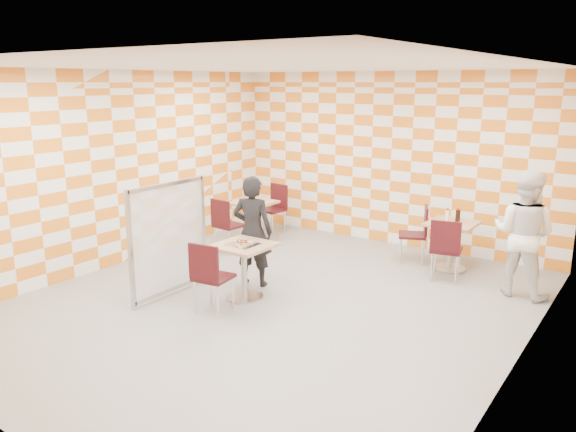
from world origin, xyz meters
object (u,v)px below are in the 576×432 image
object	(u,v)px
chair_main_front	(209,272)
chair_second_side	(418,230)
chair_empty_far	(275,204)
sport_bottle	(447,215)
chair_empty_near	(225,221)
man_white	(524,234)
main_table	(244,262)
second_table	(451,237)
empty_table	(253,215)
man_dark	(253,231)
soda_bottle	(458,216)
chair_second_front	(446,245)
partition	(169,238)

from	to	relation	value
chair_main_front	chair_second_side	bearing A→B (deg)	68.68
chair_empty_far	sport_bottle	size ratio (longest dim) A/B	4.62
chair_empty_near	man_white	xyz separation A→B (m)	(4.55, 0.81, 0.31)
chair_main_front	chair_empty_near	xyz separation A→B (m)	(-1.56, 2.09, 0.00)
chair_main_front	man_white	xyz separation A→B (m)	(2.99, 2.89, 0.31)
main_table	chair_empty_far	world-z (taller)	chair_empty_far
second_table	chair_main_front	world-z (taller)	chair_main_front
empty_table	chair_empty_near	distance (m)	0.76
empty_table	man_white	xyz separation A→B (m)	(4.54, 0.05, 0.34)
chair_main_front	man_dark	size ratio (longest dim) A/B	0.59
chair_empty_near	soda_bottle	bearing A→B (deg)	20.55
man_dark	chair_second_side	bearing A→B (deg)	-141.24
main_table	chair_second_side	size ratio (longest dim) A/B	0.81
main_table	empty_table	bearing A→B (deg)	125.64
main_table	sport_bottle	distance (m)	3.29
chair_second_side	chair_empty_far	bearing A→B (deg)	175.68
main_table	empty_table	distance (m)	2.69
chair_second_side	empty_table	bearing A→B (deg)	-168.95
chair_second_side	chair_empty_far	distance (m)	2.97
chair_second_side	man_dark	xyz separation A→B (m)	(-1.54, -2.27, 0.24)
chair_empty_far	chair_second_front	bearing A→B (deg)	-12.88
chair_empty_far	partition	xyz separation A→B (m)	(0.75, -3.44, 0.25)
man_dark	man_white	size ratio (longest dim) A/B	0.92
partition	man_white	xyz separation A→B (m)	(3.87, 2.70, 0.06)
second_table	empty_table	distance (m)	3.46
chair_empty_far	second_table	bearing A→B (deg)	-4.07
chair_empty_far	soda_bottle	xyz separation A→B (m)	(3.57, -0.23, 0.31)
chair_empty_far	man_dark	world-z (taller)	man_dark
chair_second_front	chair_empty_near	xyz separation A→B (m)	(-3.54, -0.72, 0.00)
chair_main_front	soda_bottle	bearing A→B (deg)	60.27
chair_second_front	partition	xyz separation A→B (m)	(-2.87, -2.61, 0.25)
main_table	partition	world-z (taller)	partition
man_white	sport_bottle	distance (m)	1.34
main_table	soda_bottle	xyz separation A→B (m)	(1.92, 2.74, 0.34)
second_table	chair_empty_near	size ratio (longest dim) A/B	0.81
partition	chair_empty_far	bearing A→B (deg)	102.33
chair_main_front	partition	bearing A→B (deg)	167.66
chair_second_front	main_table	bearing A→B (deg)	-132.51
second_table	chair_empty_near	distance (m)	3.66
chair_empty_far	chair_second_side	bearing A→B (deg)	-4.32
chair_second_side	sport_bottle	distance (m)	0.53
chair_second_front	partition	distance (m)	3.88
chair_empty_near	man_white	size ratio (longest dim) A/B	0.54
main_table	chair_main_front	xyz separation A→B (m)	(-0.02, -0.66, 0.04)
second_table	chair_second_front	size ratio (longest dim) A/B	0.81
empty_table	chair_empty_far	size ratio (longest dim) A/B	0.81
chair_second_front	sport_bottle	distance (m)	0.72
main_table	second_table	world-z (taller)	same
second_table	man_white	distance (m)	1.27
chair_main_front	partition	xyz separation A→B (m)	(-0.88, 0.19, 0.25)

